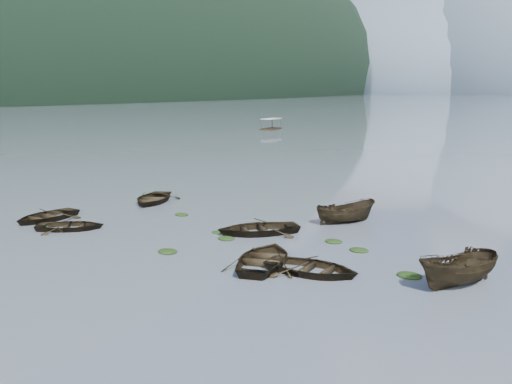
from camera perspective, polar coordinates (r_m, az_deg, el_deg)
The scene contains 19 objects.
ground_plane at distance 27.85m, azimuth -13.81°, elevation -7.81°, with size 2400.00×2400.00×0.00m, color #535C68.
haze_mtn_a at distance 959.52m, azimuth 16.58°, elevation 9.49°, with size 520.00×520.00×280.00m, color #475666.
rowboat_0 at distance 39.84m, azimuth -20.22°, elevation -2.65°, with size 3.20×4.49×0.93m, color black.
rowboat_1 at distance 36.74m, azimuth -18.06°, elevation -3.59°, with size 2.90×4.06×0.84m, color black.
rowboat_3 at distance 28.16m, azimuth 0.87°, elevation -7.29°, with size 3.55×4.96×1.03m, color black.
rowboat_4 at distance 27.01m, azimuth 5.59°, elevation -8.12°, with size 3.24×4.54×0.94m, color black.
rowboat_5 at distance 26.76m, azimuth 19.54°, elevation -8.87°, with size 1.70×4.51×1.74m, color black.
rowboat_6 at distance 43.80m, azimuth -10.28°, elevation -1.03°, with size 3.46×4.84×1.00m, color black.
rowboat_7 at distance 34.02m, azimuth 0.19°, elevation -4.16°, with size 3.51×4.91×1.02m, color black.
rowboat_8 at distance 37.06m, azimuth 8.93°, elevation -3.07°, with size 1.59×4.23×1.64m, color black.
weed_clump_0 at distance 38.06m, azimuth -20.56°, elevation -3.26°, with size 1.01×0.83×0.22m, color black.
weed_clump_1 at distance 32.75m, azimuth -3.00°, elevation -4.76°, with size 1.03×0.83×0.23m, color black.
weed_clump_2 at distance 30.52m, azimuth -8.82°, elevation -6.01°, with size 1.12×0.89×0.24m, color black.
weed_clump_3 at distance 32.39m, azimuth 7.77°, elevation -5.01°, with size 1.00×0.85×0.22m, color black.
weed_clump_4 at distance 27.39m, azimuth 15.08°, elevation -8.18°, with size 1.18×0.94×0.24m, color black.
weed_clump_5 at distance 39.10m, azimuth -7.45°, elevation -2.32°, with size 0.99×0.80×0.21m, color black.
weed_clump_6 at distance 34.23m, azimuth -3.82°, elevation -4.09°, with size 0.82×0.68×0.17m, color black.
weed_clump_7 at distance 30.90m, azimuth 10.25°, elevation -5.84°, with size 1.06×0.84×0.23m, color black.
pontoon_left at distance 118.02m, azimuth 1.53°, elevation 6.26°, with size 2.36×5.67×2.17m, color black, non-canonical shape.
Camera 1 is at (19.59, -17.84, 8.57)m, focal length 40.00 mm.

